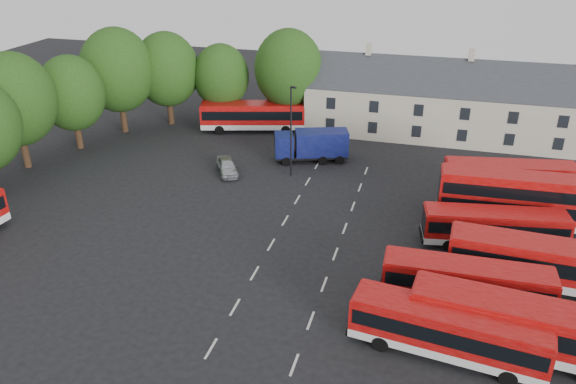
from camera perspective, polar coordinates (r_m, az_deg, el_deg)
name	(u,v)px	position (r m, az deg, el deg)	size (l,w,h in m)	color
ground	(263,258)	(41.51, -2.54, -6.75)	(140.00, 140.00, 0.00)	black
lane_markings	(303,249)	(42.56, 1.51, -5.83)	(5.15, 33.80, 0.01)	beige
treeline	(132,83)	(63.38, -15.55, 10.61)	(29.92, 32.59, 12.01)	black
terrace_houses	(465,106)	(65.92, 17.50, 8.36)	(35.70, 7.13, 10.06)	beige
bus_row_a	(448,329)	(33.42, 15.94, -13.20)	(11.05, 3.84, 3.06)	silver
bus_row_b	(518,323)	(34.78, 22.29, -12.21)	(12.08, 3.96, 3.35)	silver
bus_row_c	(467,281)	(37.74, 17.70, -8.57)	(10.56, 2.65, 2.97)	silver
bus_row_d	(541,261)	(41.11, 24.31, -6.36)	(12.01, 3.42, 3.36)	silver
bus_row_e	(495,225)	(44.84, 20.25, -3.20)	(10.72, 3.98, 2.96)	silver
bus_dd_south	(510,196)	(48.03, 21.59, -0.42)	(11.06, 2.95, 4.50)	silver
bus_dd_north	(509,184)	(50.49, 21.52, 0.77)	(10.89, 4.14, 4.36)	silver
bus_north	(253,114)	(66.06, -3.60, 7.89)	(12.27, 5.82, 3.39)	silver
box_truck	(312,144)	(57.38, 2.49, 4.86)	(7.75, 4.57, 3.24)	black
silver_car	(227,166)	(55.13, -6.20, 2.60)	(1.72, 4.28, 1.46)	#B4B7BD
lamppost	(291,129)	(52.84, 0.32, 6.38)	(0.61, 0.40, 8.89)	black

